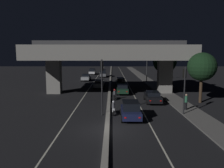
{
  "coord_description": "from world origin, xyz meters",
  "views": [
    {
      "loc": [
        0.42,
        -17.34,
        6.15
      ],
      "look_at": [
        0.38,
        22.42,
        0.83
      ],
      "focal_mm": 35.0,
      "sensor_mm": 36.0,
      "label": 1
    }
  ],
  "objects": [
    {
      "name": "pedestrian_on_sidewalk",
      "position": [
        8.58,
        6.22,
        1.02
      ],
      "size": [
        0.32,
        0.32,
        1.76
      ],
      "color": "black",
      "rests_on": "sidewalk_right"
    },
    {
      "name": "roadside_tree_kerbside_mid",
      "position": [
        10.95,
        26.37,
        4.85
      ],
      "size": [
        4.7,
        4.7,
        7.22
      ],
      "color": "#38281C",
      "rests_on": "ground_plane"
    },
    {
      "name": "elevated_overpass",
      "position": [
        0.0,
        17.35,
        6.25
      ],
      "size": [
        24.16,
        12.05,
        8.38
      ],
      "color": "gray",
      "rests_on": "ground_plane"
    },
    {
      "name": "street_lamp",
      "position": [
        7.85,
        31.0,
        5.24
      ],
      "size": [
        2.28,
        0.32,
        8.98
      ],
      "color": "#2D2D30",
      "rests_on": "ground_plane"
    },
    {
      "name": "car_white_fourth_oncoming",
      "position": [
        -5.78,
        51.45,
        0.97
      ],
      "size": [
        2.08,
        4.65,
        1.8
      ],
      "rotation": [
        0.0,
        0.0,
        -1.59
      ],
      "color": "silver",
      "rests_on": "ground_plane"
    },
    {
      "name": "traffic_light_right_of_median",
      "position": [
        7.77,
        4.59,
        3.38
      ],
      "size": [
        0.3,
        0.49,
        4.95
      ],
      "color": "black",
      "rests_on": "ground_plane"
    },
    {
      "name": "median_divider",
      "position": [
        0.0,
        35.0,
        0.11
      ],
      "size": [
        0.41,
        126.0,
        0.22
      ],
      "primitive_type": "cube",
      "color": "gray",
      "rests_on": "ground_plane"
    },
    {
      "name": "sidewalk_right",
      "position": [
        8.95,
        28.0,
        0.07
      ],
      "size": [
        2.57,
        126.0,
        0.13
      ],
      "primitive_type": "cube",
      "color": "#5B5956",
      "rests_on": "ground_plane"
    },
    {
      "name": "car_dark_blue_lead",
      "position": [
        2.21,
        3.2,
        0.88
      ],
      "size": [
        1.94,
        4.02,
        1.7
      ],
      "rotation": [
        0.0,
        0.0,
        1.57
      ],
      "color": "#141938",
      "rests_on": "ground_plane"
    },
    {
      "name": "motorcycle_black_filtering_mid",
      "position": [
        0.78,
        12.42,
        0.62
      ],
      "size": [
        0.33,
        1.8,
        1.45
      ],
      "rotation": [
        0.0,
        0.0,
        1.55
      ],
      "color": "black",
      "rests_on": "ground_plane"
    },
    {
      "name": "car_grey_third_oncoming",
      "position": [
        -2.1,
        43.29,
        1.06
      ],
      "size": [
        1.94,
        4.62,
        2.05
      ],
      "rotation": [
        0.0,
        0.0,
        -1.55
      ],
      "color": "#515459",
      "rests_on": "ground_plane"
    },
    {
      "name": "lane_line_left_inner",
      "position": [
        -3.79,
        35.0,
        0.0
      ],
      "size": [
        0.12,
        126.0,
        0.0
      ],
      "primitive_type": "cube",
      "color": "beige",
      "rests_on": "ground_plane"
    },
    {
      "name": "car_dark_green_third",
      "position": [
        2.05,
        16.98,
        0.79
      ],
      "size": [
        1.94,
        4.63,
        1.48
      ],
      "rotation": [
        0.0,
        0.0,
        1.56
      ],
      "color": "black",
      "rests_on": "ground_plane"
    },
    {
      "name": "roadside_tree_kerbside_near",
      "position": [
        11.87,
        10.42,
        4.62
      ],
      "size": [
        3.62,
        3.62,
        6.46
      ],
      "color": "#38281C",
      "rests_on": "ground_plane"
    },
    {
      "name": "lane_line_right_inner",
      "position": [
        3.79,
        35.0,
        0.0
      ],
      "size": [
        0.12,
        126.0,
        0.0
      ],
      "primitive_type": "cube",
      "color": "beige",
      "rests_on": "ground_plane"
    },
    {
      "name": "car_dark_green_fourth",
      "position": [
        2.09,
        25.42,
        0.86
      ],
      "size": [
        2.02,
        4.82,
        1.66
      ],
      "rotation": [
        0.0,
        0.0,
        1.61
      ],
      "color": "black",
      "rests_on": "ground_plane"
    },
    {
      "name": "car_silver_second_oncoming",
      "position": [
        -5.78,
        34.55,
        0.81
      ],
      "size": [
        2.1,
        4.34,
        1.59
      ],
      "rotation": [
        0.0,
        0.0,
        -1.6
      ],
      "color": "gray",
      "rests_on": "ground_plane"
    },
    {
      "name": "motorcycle_white_filtering_near",
      "position": [
        0.56,
        4.86,
        0.61
      ],
      "size": [
        0.33,
        1.94,
        1.44
      ],
      "rotation": [
        0.0,
        0.0,
        1.59
      ],
      "color": "black",
      "rests_on": "ground_plane"
    },
    {
      "name": "ground_plane",
      "position": [
        0.0,
        0.0,
        0.0
      ],
      "size": [
        200.0,
        200.0,
        0.0
      ],
      "primitive_type": "plane",
      "color": "black"
    },
    {
      "name": "traffic_light_left_of_median",
      "position": [
        -0.6,
        4.59,
        3.87
      ],
      "size": [
        0.3,
        0.49,
        5.71
      ],
      "color": "black",
      "rests_on": "ground_plane"
    },
    {
      "name": "car_black_second",
      "position": [
        5.72,
        10.65,
        0.75
      ],
      "size": [
        2.06,
        4.87,
        1.44
      ],
      "rotation": [
        0.0,
        0.0,
        1.54
      ],
      "color": "black",
      "rests_on": "ground_plane"
    },
    {
      "name": "car_grey_lead_oncoming",
      "position": [
        -1.97,
        23.12,
        0.76
      ],
      "size": [
        1.98,
        4.12,
        1.49
      ],
      "rotation": [
        0.0,
        0.0,
        -1.6
      ],
      "color": "#515459",
      "rests_on": "ground_plane"
    }
  ]
}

